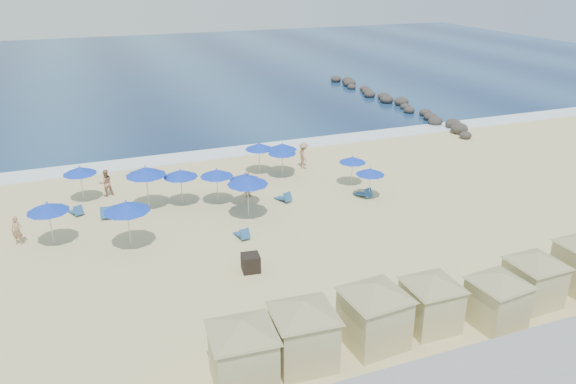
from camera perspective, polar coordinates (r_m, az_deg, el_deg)
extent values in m
plane|color=#D1C185|center=(29.25, -5.00, -5.81)|extent=(160.00, 160.00, 0.00)
cube|color=#0D234C|center=(81.32, -16.39, 11.74)|extent=(160.00, 80.00, 0.06)
cube|color=white|center=(43.19, -10.90, 3.41)|extent=(160.00, 2.50, 0.08)
ellipsoid|color=#282321|center=(49.61, 17.59, 5.51)|extent=(1.00, 1.00, 0.65)
ellipsoid|color=#282321|center=(50.99, 17.01, 6.18)|extent=(1.48, 1.48, 0.96)
ellipsoid|color=#282321|center=(52.41, 16.44, 6.64)|extent=(1.40, 1.40, 0.91)
ellipsoid|color=#282321|center=(53.08, 14.74, 6.99)|extent=(1.32, 1.32, 0.86)
ellipsoid|color=#282321|center=(54.54, 14.24, 7.41)|extent=(1.24, 1.24, 0.81)
ellipsoid|color=#282321|center=(56.00, 13.78, 7.81)|extent=(1.16, 1.16, 0.75)
ellipsoid|color=#282321|center=(56.74, 12.21, 8.11)|extent=(1.08, 1.08, 0.70)
ellipsoid|color=#282321|center=(58.22, 11.81, 8.48)|extent=(1.00, 1.00, 0.65)
ellipsoid|color=#282321|center=(59.67, 11.44, 8.97)|extent=(1.48, 1.48, 0.96)
ellipsoid|color=#282321|center=(60.47, 10.00, 9.23)|extent=(1.40, 1.40, 0.91)
ellipsoid|color=#282321|center=(61.97, 9.67, 9.55)|extent=(1.32, 1.32, 0.86)
ellipsoid|color=#282321|center=(62.83, 8.30, 9.78)|extent=(1.24, 1.24, 0.81)
ellipsoid|color=#282321|center=(64.34, 8.03, 10.07)|extent=(1.16, 1.16, 0.75)
ellipsoid|color=#282321|center=(65.86, 7.76, 10.35)|extent=(1.08, 1.08, 0.70)
ellipsoid|color=#282321|center=(66.76, 6.49, 10.55)|extent=(1.00, 1.00, 0.65)
ellipsoid|color=#282321|center=(68.26, 6.28, 10.93)|extent=(1.48, 1.48, 0.96)
ellipsoid|color=#282321|center=(69.78, 6.06, 11.17)|extent=(1.40, 1.40, 0.91)
ellipsoid|color=#282321|center=(70.73, 4.88, 11.35)|extent=(1.32, 1.32, 0.86)
cube|color=black|center=(27.10, -3.81, -7.19)|extent=(0.94, 0.94, 0.85)
cube|color=#C6BB87|center=(20.34, -4.60, -16.42)|extent=(2.24, 2.24, 2.10)
cube|color=#948A60|center=(19.70, -4.70, -14.04)|extent=(2.35, 2.35, 0.08)
pyramid|color=#948A60|center=(19.39, -4.75, -12.79)|extent=(4.59, 4.59, 0.52)
cube|color=#C6BB87|center=(21.15, 1.57, -14.59)|extent=(2.26, 2.26, 2.11)
cube|color=#948A60|center=(20.53, 1.60, -12.23)|extent=(2.37, 2.37, 0.08)
pyramid|color=#948A60|center=(20.23, 1.62, -11.00)|extent=(4.62, 4.62, 0.53)
cube|color=#C6BB87|center=(22.29, 8.71, -12.64)|extent=(2.30, 2.30, 2.15)
cube|color=#948A60|center=(21.70, 8.87, -10.32)|extent=(2.42, 2.42, 0.09)
pyramid|color=#948A60|center=(21.42, 8.96, -9.11)|extent=(4.69, 4.69, 0.54)
cube|color=#C6BB87|center=(23.68, 14.28, -11.15)|extent=(1.97, 1.97, 1.93)
cube|color=#948A60|center=(23.17, 14.50, -9.15)|extent=(2.06, 2.06, 0.08)
pyramid|color=#948A60|center=(22.93, 14.62, -8.11)|extent=(4.24, 4.24, 0.48)
cube|color=#C6BB87|center=(24.65, 20.41, -10.54)|extent=(2.09, 2.09, 1.91)
cube|color=#948A60|center=(24.17, 20.71, -8.63)|extent=(2.19, 2.19, 0.08)
pyramid|color=#948A60|center=(23.94, 20.87, -7.65)|extent=(4.16, 4.16, 0.48)
cube|color=#C6BB87|center=(26.60, 23.65, -8.46)|extent=(2.00, 2.00, 1.95)
cube|color=#948A60|center=(26.15, 23.97, -6.62)|extent=(2.10, 2.10, 0.08)
pyramid|color=#948A60|center=(25.93, 24.14, -5.67)|extent=(4.27, 4.27, 0.49)
cylinder|color=#A5A8AD|center=(31.67, -22.92, -3.36)|extent=(0.05, 0.05, 1.95)
cone|color=#1033B7|center=(31.22, -23.23, -1.44)|extent=(2.15, 2.15, 0.46)
sphere|color=#1033B7|center=(31.12, -23.31, -0.97)|extent=(0.08, 0.08, 0.08)
cylinder|color=#A5A8AD|center=(36.78, -20.19, 0.48)|extent=(0.05, 0.05, 1.85)
cone|color=#1033B7|center=(36.41, -20.42, 2.08)|extent=(2.04, 2.04, 0.44)
sphere|color=#1033B7|center=(36.33, -20.48, 2.47)|extent=(0.08, 0.08, 0.08)
cylinder|color=#A5A8AD|center=(29.95, -15.83, -3.63)|extent=(0.06, 0.06, 2.14)
cone|color=#1033B7|center=(29.44, -16.09, -1.41)|extent=(2.37, 2.37, 0.51)
sphere|color=#1033B7|center=(29.32, -16.15, -0.86)|extent=(0.09, 0.09, 0.09)
cylinder|color=#A5A8AD|center=(34.46, -14.06, 0.06)|extent=(0.06, 0.06, 2.17)
cone|color=#1033B7|center=(34.01, -14.26, 2.06)|extent=(2.40, 2.40, 0.51)
sphere|color=#1033B7|center=(33.91, -14.31, 2.56)|extent=(0.09, 0.09, 0.09)
cylinder|color=#A5A8AD|center=(34.54, -10.74, 0.15)|extent=(0.05, 0.05, 1.88)
cone|color=#1033B7|center=(34.14, -10.88, 1.88)|extent=(2.08, 2.08, 0.45)
sphere|color=#1033B7|center=(34.05, -10.91, 2.31)|extent=(0.08, 0.08, 0.08)
cylinder|color=#A5A8AD|center=(32.25, -4.06, -0.88)|extent=(0.06, 0.06, 2.15)
cone|color=#1033B7|center=(31.77, -4.13, 1.23)|extent=(2.38, 2.38, 0.51)
sphere|color=#1033B7|center=(31.66, -4.14, 1.76)|extent=(0.09, 0.09, 0.09)
cylinder|color=#A5A8AD|center=(34.04, -4.36, -0.03)|extent=(0.04, 0.04, 1.68)
cone|color=#1033B7|center=(33.68, -4.40, 1.54)|extent=(1.86, 1.86, 0.40)
sphere|color=#1033B7|center=(33.59, -4.42, 1.93)|extent=(0.07, 0.07, 0.07)
cylinder|color=#A5A8AD|center=(34.42, -7.19, 0.25)|extent=(0.05, 0.05, 1.84)
cone|color=#1033B7|center=(34.03, -7.27, 1.95)|extent=(2.03, 2.03, 0.43)
sphere|color=#1033B7|center=(33.94, -7.30, 2.37)|extent=(0.08, 0.08, 0.08)
cylinder|color=#A5A8AD|center=(38.96, -0.58, 3.10)|extent=(0.05, 0.05, 1.85)
cone|color=#1033B7|center=(38.61, -0.59, 4.64)|extent=(2.04, 2.04, 0.44)
sphere|color=#1033B7|center=(38.53, -0.59, 5.01)|extent=(0.08, 0.08, 0.08)
cylinder|color=#A5A8AD|center=(37.34, 6.52, 1.90)|extent=(0.04, 0.04, 1.62)
cone|color=#1033B7|center=(37.02, 6.58, 3.30)|extent=(1.79, 1.79, 0.38)
sphere|color=#1033B7|center=(36.94, 6.60, 3.64)|extent=(0.07, 0.07, 0.07)
cylinder|color=#A5A8AD|center=(35.31, 8.28, 0.60)|extent=(0.04, 0.04, 1.64)
cone|color=#1033B7|center=(34.96, 8.36, 2.07)|extent=(1.81, 1.81, 0.39)
sphere|color=#1033B7|center=(34.88, 8.38, 2.44)|extent=(0.07, 0.07, 0.07)
cylinder|color=#A5A8AD|center=(39.21, -2.91, 3.18)|extent=(0.05, 0.05, 1.81)
cone|color=#1033B7|center=(38.88, -2.94, 4.67)|extent=(2.00, 2.00, 0.43)
sphere|color=#1033B7|center=(38.80, -2.95, 5.04)|extent=(0.08, 0.08, 0.08)
cylinder|color=#A5A8AD|center=(38.41, -0.60, 2.74)|extent=(0.05, 0.05, 1.75)
cone|color=#1033B7|center=(38.08, -0.60, 4.20)|extent=(1.93, 1.93, 0.41)
sphere|color=#1033B7|center=(38.00, -0.61, 4.57)|extent=(0.07, 0.07, 0.07)
cube|color=#245287|center=(35.33, -20.77, -1.85)|extent=(0.91, 1.24, 0.31)
cube|color=#245287|center=(34.84, -20.51, -1.75)|extent=(0.61, 0.48, 0.54)
cube|color=#245287|center=(34.46, -17.88, -2.02)|extent=(0.84, 1.42, 0.37)
cube|color=#245287|center=(33.84, -18.02, -1.99)|extent=(0.68, 0.46, 0.65)
cube|color=#245287|center=(30.44, -4.76, -4.30)|extent=(0.69, 1.19, 0.31)
cube|color=#245287|center=(29.95, -4.39, -4.26)|extent=(0.57, 0.38, 0.55)
cube|color=#245287|center=(34.87, -0.55, -0.62)|extent=(0.90, 1.27, 0.32)
cube|color=#245287|center=(34.45, -0.02, -0.50)|extent=(0.62, 0.48, 0.56)
cube|color=#245287|center=(35.82, 7.58, -0.19)|extent=(0.90, 1.27, 0.32)
cube|color=#245287|center=(35.43, 8.18, -0.06)|extent=(0.62, 0.48, 0.56)
imported|color=tan|center=(32.53, -25.83, -3.55)|extent=(0.68, 0.58, 1.58)
imported|color=tan|center=(37.16, -18.02, 0.90)|extent=(0.97, 0.82, 1.74)
imported|color=tan|center=(35.32, -4.18, 0.76)|extent=(1.01, 0.60, 1.61)
imported|color=tan|center=(40.22, 1.58, 3.75)|extent=(0.81, 1.27, 1.88)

